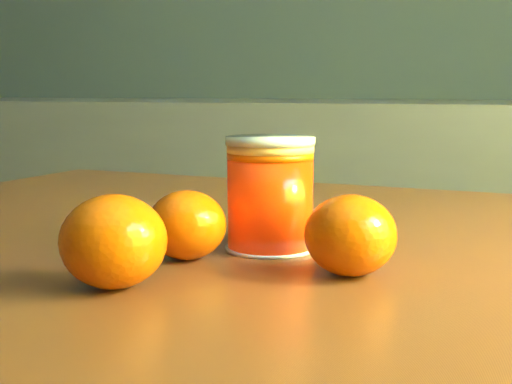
% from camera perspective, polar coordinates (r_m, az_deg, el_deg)
% --- Properties ---
extents(kitchen_counter, '(3.15, 0.60, 0.90)m').
position_cam_1_polar(kitchen_counter, '(2.08, -7.89, -5.18)').
color(kitchen_counter, '#56565B').
rests_on(kitchen_counter, ground).
extents(table, '(1.15, 0.86, 0.81)m').
position_cam_1_polar(table, '(0.61, 5.44, -13.90)').
color(table, brown).
rests_on(table, ground).
extents(juice_glass, '(0.07, 0.07, 0.09)m').
position_cam_1_polar(juice_glass, '(0.57, 1.15, -0.18)').
color(juice_glass, '#FF2F05').
rests_on(juice_glass, table).
extents(orange_front, '(0.06, 0.06, 0.05)m').
position_cam_1_polar(orange_front, '(0.54, -5.56, -2.64)').
color(orange_front, '#E25404').
rests_on(orange_front, table).
extents(orange_back, '(0.08, 0.08, 0.06)m').
position_cam_1_polar(orange_back, '(0.50, 7.57, -3.44)').
color(orange_back, '#E25404').
rests_on(orange_back, table).
extents(orange_extra, '(0.09, 0.09, 0.06)m').
position_cam_1_polar(orange_extra, '(0.47, -11.33, -3.90)').
color(orange_extra, '#E25404').
rests_on(orange_extra, table).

